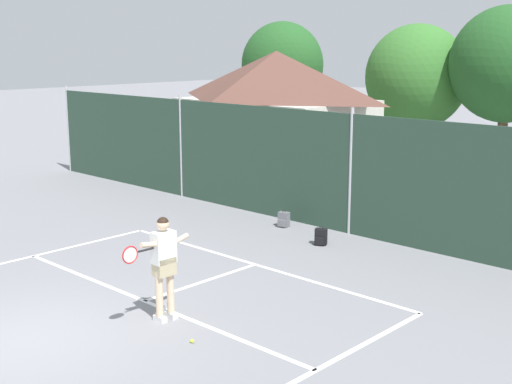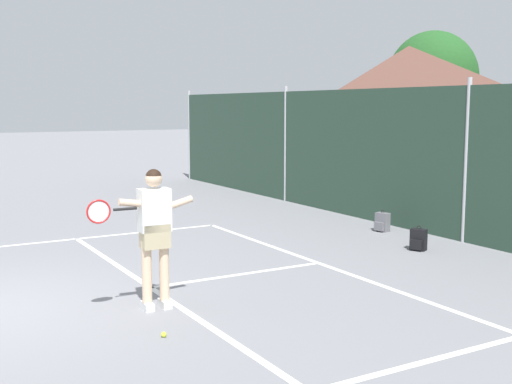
% 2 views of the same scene
% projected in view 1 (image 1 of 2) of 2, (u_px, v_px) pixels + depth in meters
% --- Properties ---
extents(ground_plane, '(120.00, 120.00, 0.00)m').
position_uv_depth(ground_plane, '(23.00, 342.00, 11.16)').
color(ground_plane, gray).
extents(court_markings, '(8.30, 11.10, 0.01)m').
position_uv_depth(court_markings, '(58.00, 330.00, 11.62)').
color(court_markings, white).
rests_on(court_markings, ground).
extents(chainlink_fence, '(26.09, 0.09, 3.20)m').
position_uv_depth(chainlink_fence, '(351.00, 175.00, 17.25)').
color(chainlink_fence, '#284233').
rests_on(chainlink_fence, ground).
extents(clubhouse_building, '(6.79, 4.73, 4.51)m').
position_uv_depth(clubhouse_building, '(276.00, 112.00, 24.76)').
color(clubhouse_building, beige).
rests_on(clubhouse_building, ground).
extents(tennis_player, '(0.27, 1.44, 1.85)m').
position_uv_depth(tennis_player, '(163.00, 259.00, 11.82)').
color(tennis_player, silver).
rests_on(tennis_player, ground).
extents(tennis_ball, '(0.07, 0.07, 0.07)m').
position_uv_depth(tennis_ball, '(192.00, 341.00, 11.11)').
color(tennis_ball, '#CCE033').
rests_on(tennis_ball, ground).
extents(backpack_grey, '(0.31, 0.29, 0.46)m').
position_uv_depth(backpack_grey, '(284.00, 220.00, 18.15)').
color(backpack_grey, slate).
rests_on(backpack_grey, ground).
extents(backpack_black, '(0.33, 0.32, 0.46)m').
position_uv_depth(backpack_black, '(321.00, 237.00, 16.52)').
color(backpack_black, black).
rests_on(backpack_black, ground).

